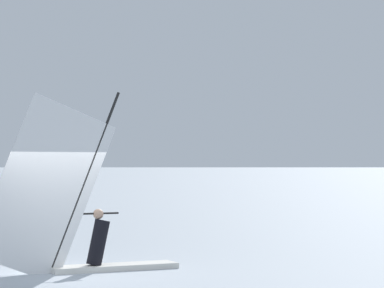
{
  "coord_description": "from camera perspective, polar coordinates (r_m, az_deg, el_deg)",
  "views": [
    {
      "loc": [
        9.14,
        -15.01,
        2.22
      ],
      "look_at": [
        0.95,
        4.3,
        2.74
      ],
      "focal_mm": 80.71,
      "sensor_mm": 36.0,
      "label": 1
    }
  ],
  "objects": [
    {
      "name": "windsurfer",
      "position": [
        18.21,
        -7.56,
        -5.19
      ],
      "size": [
        3.2,
        3.5,
        4.02
      ],
      "rotation": [
        0.0,
        0.0,
        0.84
      ],
      "color": "white",
      "rests_on": "ground_plane"
    },
    {
      "name": "ground_plane",
      "position": [
        17.71,
        -8.38,
        -8.61
      ],
      "size": [
        4000.0,
        4000.0,
        0.0
      ],
      "primitive_type": "plane",
      "color": "#9EA8B2"
    }
  ]
}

